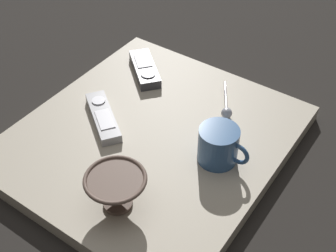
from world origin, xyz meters
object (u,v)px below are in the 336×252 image
object	(u,v)px
cereal_bowl	(116,190)
teaspoon	(226,110)
tv_remote_far	(103,117)
tv_remote_near	(145,69)
coffee_mug	(219,145)

from	to	relation	value
cereal_bowl	teaspoon	xyz separation A→B (m)	(0.04, 0.36, -0.03)
cereal_bowl	tv_remote_far	xyz separation A→B (m)	(-0.18, 0.17, -0.03)
cereal_bowl	teaspoon	distance (m)	0.36
teaspoon	tv_remote_near	size ratio (longest dim) A/B	0.76
cereal_bowl	tv_remote_near	bearing A→B (deg)	120.02
teaspoon	tv_remote_far	world-z (taller)	teaspoon
coffee_mug	tv_remote_near	world-z (taller)	coffee_mug
tv_remote_far	coffee_mug	bearing A→B (deg)	9.32
tv_remote_far	teaspoon	bearing A→B (deg)	39.40
tv_remote_near	teaspoon	bearing A→B (deg)	-4.99
coffee_mug	tv_remote_near	distance (m)	0.36
teaspoon	tv_remote_near	distance (m)	0.26
cereal_bowl	teaspoon	world-z (taller)	cereal_bowl
coffee_mug	tv_remote_far	bearing A→B (deg)	-170.68
cereal_bowl	tv_remote_near	world-z (taller)	cereal_bowl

